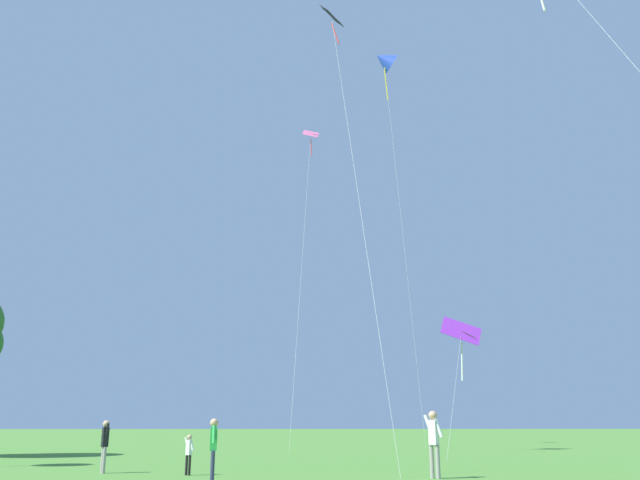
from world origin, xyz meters
TOP-DOWN VIEW (x-y plane):
  - kite_pink_low at (1.10, 40.61)m, footprint 2.26×12.05m
  - kite_blue_delta at (7.14, 42.17)m, footprint 2.32×7.57m
  - kite_purple_streamer at (9.44, 32.61)m, footprint 4.93×10.30m
  - kite_black_large at (1.33, 21.86)m, footprint 1.72×9.11m
  - person_foreground_watcher at (-2.59, 12.77)m, footprint 0.21×0.50m
  - person_with_spool at (3.23, 13.73)m, footprint 0.48×0.43m
  - person_far_back at (-6.13, 16.30)m, footprint 0.31×0.45m
  - person_child_small at (-3.51, 15.31)m, footprint 0.33×0.24m

SIDE VIEW (x-z plane):
  - person_child_small at x=-3.51m, z-range 0.11..1.22m
  - person_far_back at x=-6.13m, z-range 0.15..1.66m
  - person_foreground_watcher at x=-2.59m, z-range 0.16..1.69m
  - person_with_spool at x=3.23m, z-range 0.18..1.93m
  - kite_purple_streamer at x=9.44m, z-range 2.34..9.85m
  - kite_black_large at x=1.33m, z-range 8.43..28.89m
  - kite_pink_low at x=1.10m, z-range 9.37..32.52m
  - kite_blue_delta at x=7.14m, z-range 14.26..45.00m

